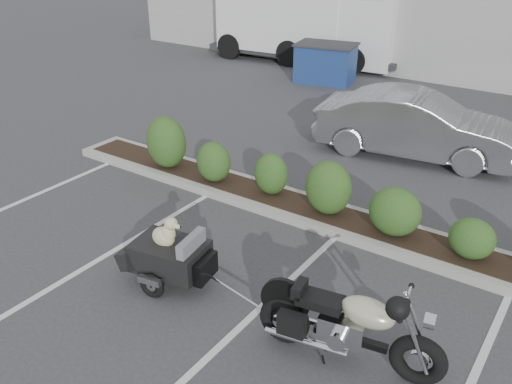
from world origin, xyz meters
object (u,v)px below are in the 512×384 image
Objects in this scene: dumpster at (325,63)px; delivery_truck at (308,17)px; motorcycle at (348,327)px; sedan at (415,125)px; pet_trailer at (169,254)px.

dumpster is 3.16m from delivery_truck.
sedan reaches higher than motorcycle.
motorcycle is at bearing -175.54° from sedan.
motorcycle is 1.23× the size of pet_trailer.
sedan reaches higher than pet_trailer.
dumpster is at bearing 109.64° from motorcycle.
delivery_truck is at bearing 102.29° from pet_trailer.
dumpster is 0.28× the size of delivery_truck.
delivery_truck is (-5.25, 13.10, 1.12)m from pet_trailer.
delivery_truck is (-8.04, 13.11, 1.05)m from motorcycle.
sedan is (-1.58, 6.53, 0.19)m from motorcycle.
motorcycle is 0.53× the size of sedan.
motorcycle is at bearing -9.93° from pet_trailer.
sedan is (1.20, 6.51, 0.25)m from pet_trailer.
delivery_truck is (-1.98, 2.27, 0.95)m from dumpster.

